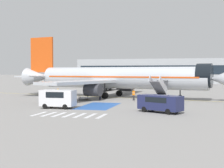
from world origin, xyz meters
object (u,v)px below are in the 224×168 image
object	(u,v)px
airliner	(117,78)
ground_crew_2	(100,94)
fuel_tanker	(107,83)
ground_crew_1	(58,92)
service_van_0	(160,102)
boarding_stairs_forward	(158,95)
baggage_cart	(84,98)
service_van_1	(58,97)
terminal_building	(171,71)
ground_crew_0	(134,94)

from	to	relation	value
airliner	ground_crew_2	size ratio (longest dim) A/B	24.55
fuel_tanker	ground_crew_1	distance (m)	23.65
airliner	service_van_0	bearing A→B (deg)	38.46
boarding_stairs_forward	baggage_cart	distance (m)	12.37
ground_crew_1	airliner	bearing A→B (deg)	39.79
boarding_stairs_forward	fuel_tanker	size ratio (longest dim) A/B	0.51
airliner	boarding_stairs_forward	size ratio (longest dim) A/B	7.31
ground_crew_2	service_van_1	bearing A→B (deg)	-83.37
airliner	service_van_0	xyz separation A→B (m)	(9.35, -18.49, -2.34)
service_van_1	ground_crew_2	distance (m)	12.43
baggage_cart	terminal_building	bearing A→B (deg)	67.17
service_van_0	ground_crew_1	world-z (taller)	service_van_0
airliner	fuel_tanker	xyz separation A→B (m)	(-6.72, 18.60, -1.67)
service_van_1	terminal_building	distance (m)	89.27
service_van_0	ground_crew_2	bearing A→B (deg)	-113.02
fuel_tanker	boarding_stairs_forward	bearing A→B (deg)	-51.29
boarding_stairs_forward	service_van_1	bearing A→B (deg)	-123.90
baggage_cart	fuel_tanker	bearing A→B (deg)	80.17
service_van_1	ground_crew_0	xyz separation A→B (m)	(7.46, 12.84, -0.36)
service_van_1	ground_crew_2	xyz separation A→B (m)	(2.01, 12.25, -0.44)
terminal_building	airliner	bearing A→B (deg)	-94.48
service_van_0	boarding_stairs_forward	bearing A→B (deg)	-146.26
service_van_1	terminal_building	size ratio (longest dim) A/B	0.06
ground_crew_1	ground_crew_2	distance (m)	7.60
boarding_stairs_forward	terminal_building	bearing A→B (deg)	103.41
airliner	baggage_cart	bearing A→B (deg)	-26.59
ground_crew_2	terminal_building	distance (m)	76.91
boarding_stairs_forward	ground_crew_0	world-z (taller)	boarding_stairs_forward
terminal_building	service_van_1	bearing A→B (deg)	-95.89
terminal_building	baggage_cart	bearing A→B (deg)	-97.37
terminal_building	service_van_0	bearing A→B (deg)	-87.60
baggage_cart	ground_crew_2	distance (m)	2.86
baggage_cart	terminal_building	xyz separation A→B (m)	(9.93, 76.72, 4.47)
airliner	baggage_cart	distance (m)	7.74
airliner	baggage_cart	xyz separation A→B (m)	(-4.34, -5.51, -3.27)
service_van_1	ground_crew_2	world-z (taller)	service_van_1
ground_crew_1	baggage_cart	bearing A→B (deg)	4.49
airliner	ground_crew_2	bearing A→B (deg)	-4.94
service_van_1	boarding_stairs_forward	bearing A→B (deg)	134.06
ground_crew_1	terminal_building	bearing A→B (deg)	90.64
ground_crew_0	ground_crew_1	world-z (taller)	ground_crew_1
boarding_stairs_forward	ground_crew_1	world-z (taller)	boarding_stairs_forward
fuel_tanker	service_van_1	bearing A→B (deg)	-77.00
baggage_cart	ground_crew_1	bearing A→B (deg)	157.43
service_van_1	ground_crew_2	size ratio (longest dim) A/B	2.64
ground_crew_0	ground_crew_1	size ratio (longest dim) A/B	0.95
airliner	service_van_1	size ratio (longest dim) A/B	9.29
ground_crew_2	airliner	bearing A→B (deg)	89.34
service_van_1	terminal_building	xyz separation A→B (m)	(9.16, 88.74, 3.34)
fuel_tanker	ground_crew_0	size ratio (longest dim) A/B	6.10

